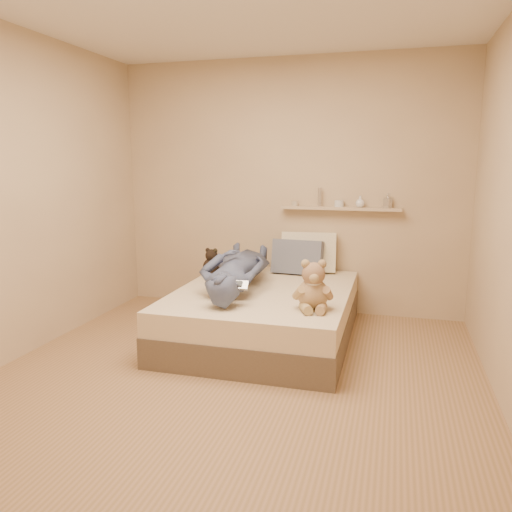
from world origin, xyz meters
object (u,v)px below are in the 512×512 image
(pillow_cream, at_px, (309,252))
(wall_shelf, at_px, (340,208))
(bed, at_px, (264,314))
(teddy_bear, at_px, (313,289))
(dark_plush, at_px, (212,264))
(pillow_grey, at_px, (297,257))
(game_console, at_px, (236,285))
(person, at_px, (236,268))

(pillow_cream, height_order, wall_shelf, wall_shelf)
(bed, bearing_deg, teddy_bear, -44.67)
(dark_plush, height_order, pillow_grey, pillow_grey)
(game_console, height_order, dark_plush, dark_plush)
(pillow_grey, distance_m, wall_shelf, 0.66)
(pillow_grey, bearing_deg, bed, -103.11)
(teddy_bear, bearing_deg, pillow_cream, 101.10)
(pillow_grey, distance_m, person, 0.82)
(bed, bearing_deg, person, -175.53)
(teddy_bear, height_order, pillow_cream, pillow_cream)
(bed, distance_m, dark_plush, 0.81)
(teddy_bear, bearing_deg, person, 147.71)
(teddy_bear, xyz_separation_m, pillow_cream, (-0.26, 1.34, 0.04))
(person, distance_m, wall_shelf, 1.32)
(teddy_bear, height_order, wall_shelf, wall_shelf)
(wall_shelf, bearing_deg, game_console, -113.27)
(dark_plush, bearing_deg, bed, -29.89)
(teddy_bear, xyz_separation_m, person, (-0.77, 0.49, 0.02))
(pillow_cream, bearing_deg, wall_shelf, 14.82)
(bed, height_order, pillow_grey, pillow_grey)
(teddy_bear, distance_m, dark_plush, 1.44)
(dark_plush, height_order, wall_shelf, wall_shelf)
(teddy_bear, height_order, pillow_grey, teddy_bear)
(pillow_cream, xyz_separation_m, person, (-0.51, -0.85, -0.02))
(pillow_grey, xyz_separation_m, person, (-0.42, -0.71, 0.01))
(game_console, distance_m, teddy_bear, 0.60)
(teddy_bear, xyz_separation_m, pillow_grey, (-0.35, 1.20, 0.01))
(game_console, distance_m, wall_shelf, 1.67)
(game_console, bearing_deg, wall_shelf, 66.73)
(game_console, height_order, person, person)
(game_console, bearing_deg, teddy_bear, 5.13)
(pillow_grey, bearing_deg, person, -120.51)
(pillow_grey, height_order, wall_shelf, wall_shelf)
(dark_plush, relative_size, pillow_cream, 0.51)
(wall_shelf, bearing_deg, pillow_grey, -150.64)
(bed, xyz_separation_m, game_console, (-0.08, -0.56, 0.39))
(dark_plush, relative_size, pillow_grey, 0.56)
(wall_shelf, bearing_deg, teddy_bear, -91.46)
(person, bearing_deg, pillow_cream, -128.49)
(bed, distance_m, teddy_bear, 0.82)
(bed, xyz_separation_m, pillow_grey, (0.16, 0.69, 0.40))
(game_console, height_order, pillow_cream, pillow_cream)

